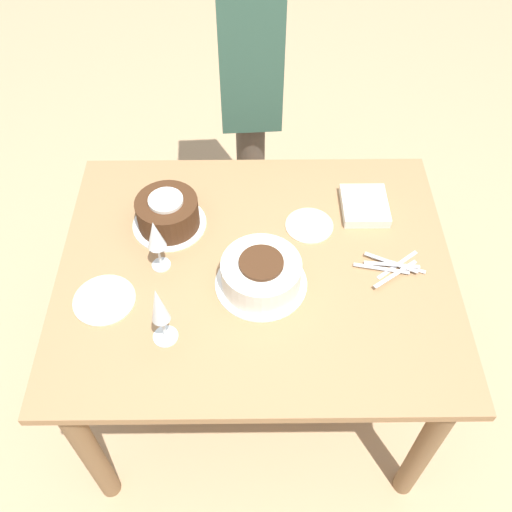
{
  "coord_description": "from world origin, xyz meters",
  "views": [
    {
      "loc": [
        0.01,
        1.09,
        2.16
      ],
      "look_at": [
        0.0,
        0.0,
        0.83
      ],
      "focal_mm": 40.0,
      "sensor_mm": 36.0,
      "label": 1
    }
  ],
  "objects_px": {
    "wine_glass_near": "(159,307)",
    "wine_glass_far": "(155,236)",
    "cake_front_chocolate": "(168,213)",
    "cake_center_white": "(261,274)",
    "person_cutting": "(249,55)"
  },
  "relations": [
    {
      "from": "cake_center_white",
      "to": "person_cutting",
      "type": "distance_m",
      "value": 0.89
    },
    {
      "from": "wine_glass_near",
      "to": "cake_center_white",
      "type": "bearing_deg",
      "value": -145.93
    },
    {
      "from": "person_cutting",
      "to": "cake_front_chocolate",
      "type": "bearing_deg",
      "value": -25.78
    },
    {
      "from": "cake_center_white",
      "to": "wine_glass_far",
      "type": "bearing_deg",
      "value": -13.52
    },
    {
      "from": "wine_glass_near",
      "to": "wine_glass_far",
      "type": "xyz_separation_m",
      "value": [
        0.04,
        -0.26,
        -0.01
      ]
    },
    {
      "from": "cake_front_chocolate",
      "to": "wine_glass_near",
      "type": "bearing_deg",
      "value": 93.47
    },
    {
      "from": "cake_center_white",
      "to": "wine_glass_near",
      "type": "distance_m",
      "value": 0.34
    },
    {
      "from": "wine_glass_near",
      "to": "person_cutting",
      "type": "relative_size",
      "value": 0.13
    },
    {
      "from": "cake_front_chocolate",
      "to": "wine_glass_far",
      "type": "relative_size",
      "value": 1.23
    },
    {
      "from": "cake_center_white",
      "to": "person_cutting",
      "type": "height_order",
      "value": "person_cutting"
    },
    {
      "from": "cake_front_chocolate",
      "to": "wine_glass_near",
      "type": "height_order",
      "value": "wine_glass_near"
    },
    {
      "from": "cake_center_white",
      "to": "person_cutting",
      "type": "bearing_deg",
      "value": -87.8
    },
    {
      "from": "cake_front_chocolate",
      "to": "person_cutting",
      "type": "bearing_deg",
      "value": -112.6
    },
    {
      "from": "person_cutting",
      "to": "cake_center_white",
      "type": "bearing_deg",
      "value": -0.98
    },
    {
      "from": "cake_center_white",
      "to": "person_cutting",
      "type": "xyz_separation_m",
      "value": [
        0.03,
        -0.88,
        0.18
      ]
    }
  ]
}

